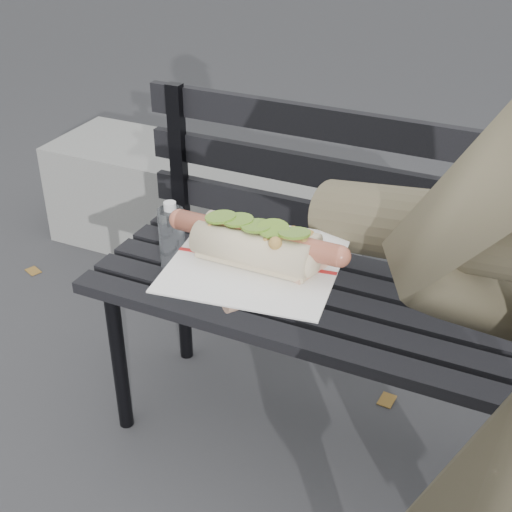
% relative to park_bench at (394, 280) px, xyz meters
% --- Properties ---
extents(park_bench, '(1.50, 0.44, 0.88)m').
position_rel_park_bench_xyz_m(park_bench, '(0.00, 0.00, 0.00)').
color(park_bench, black).
rests_on(park_bench, ground).
extents(concrete_block, '(1.20, 0.40, 0.40)m').
position_rel_park_bench_xyz_m(concrete_block, '(-0.93, 0.71, -0.32)').
color(concrete_block, slate).
rests_on(concrete_block, ground).
extents(held_hotdog, '(0.64, 0.30, 0.20)m').
position_rel_park_bench_xyz_m(held_hotdog, '(0.21, -0.74, 0.53)').
color(held_hotdog, brown).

